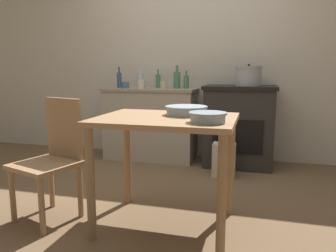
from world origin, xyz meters
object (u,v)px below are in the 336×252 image
Objects in this scene: cup_center_right at (141,85)px; mixing_bowl_small at (186,110)px; work_table at (166,136)px; stock_pot at (248,76)px; mixing_bowl_large at (208,117)px; stove at (239,126)px; cup_right at (163,85)px; bottle_mid_left at (186,82)px; bottle_center_left at (140,80)px; flour_sack at (224,160)px; bottle_far_left at (158,81)px; bottle_left at (177,80)px; cup_mid_right at (125,85)px; bottle_center at (119,80)px; chair at (53,156)px.

mixing_bowl_small is at bearing -58.80° from cup_center_right.
work_table is 1.74m from stock_pot.
stove is at bearing 87.10° from mixing_bowl_large.
cup_right reaches higher than stove.
bottle_center_left is at bearing 171.46° from bottle_mid_left.
stove is 1.87m from mixing_bowl_large.
flour_sack is at bearing 76.77° from work_table.
bottle_far_left is (-0.72, 1.70, 0.14)m from mixing_bowl_small.
stock_pot is 1.82m from mixing_bowl_large.
stove is 9.93× the size of cup_right.
bottle_mid_left is at bearing -0.21° from bottle_left.
cup_right is (0.12, -0.21, -0.04)m from bottle_far_left.
bottle_center_left is at bearing 148.54° from cup_right.
bottle_center_left is 2.24× the size of cup_center_right.
mixing_bowl_small is at bearing -66.98° from bottle_far_left.
flour_sack is 1.28× the size of bottle_left.
stove is 8.79× the size of cup_center_right.
work_table is at bearing -65.11° from bottle_center_left.
cup_center_right is at bearing -152.89° from bottle_mid_left.
stove is at bearing 79.41° from mixing_bowl_small.
stove is at bearing 1.25° from cup_mid_right.
bottle_center_left is (-0.86, 1.84, 0.31)m from work_table.
mixing_bowl_small is at bearing -103.81° from stock_pot.
cup_center_right is at bearing -31.67° from bottle_center.
flour_sack is at bearing -103.95° from stove.
flour_sack is 1.15m from cup_right.
bottle_mid_left is at bearing 102.17° from mixing_bowl_small.
chair is 8.49× the size of cup_center_right.
cup_center_right reaches higher than flour_sack.
stock_pot reaches higher than mixing_bowl_small.
bottle_left is 1.06× the size of bottle_center.
bottle_left reaches higher than work_table.
work_table is at bearing -103.23° from flour_sack.
bottle_left is at bearing 108.98° from mixing_bowl_large.
flour_sack is 1.52× the size of mixing_bowl_large.
bottle_left is 0.45m from cup_center_right.
work_table is at bearing -78.58° from bottle_left.
bottle_left is at bearing 173.48° from stove.
bottle_center is at bearing 148.33° from cup_center_right.
cup_right is at bearing -31.46° from bottle_center_left.
chair is at bearing -101.67° from cup_right.
bottle_left reaches higher than cup_right.
bottle_far_left is 0.24m from bottle_center_left.
cup_right is (-0.89, -0.05, 0.46)m from stove.
bottle_mid_left is 2.38× the size of cup_mid_right.
stove is 10.33× the size of cup_mid_right.
chair reaches higher than work_table.
mixing_bowl_small is at bearing 29.61° from chair.
chair is at bearing -82.04° from bottle_center.
stove is 3.93× the size of bottle_center_left.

